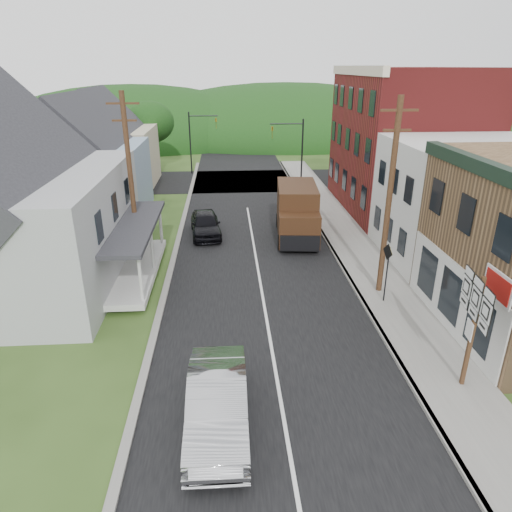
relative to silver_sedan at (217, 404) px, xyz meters
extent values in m
plane|color=#2D4719|center=(2.02, 4.81, -0.83)|extent=(120.00, 120.00, 0.00)
cube|color=black|center=(2.02, 14.81, -0.83)|extent=(9.00, 90.00, 0.02)
cube|color=black|center=(2.02, 31.81, -0.83)|extent=(60.00, 9.00, 0.02)
cube|color=slate|center=(7.92, 12.81, -0.75)|extent=(2.80, 55.00, 0.15)
cube|color=slate|center=(6.57, 12.81, -0.75)|extent=(0.20, 55.00, 0.15)
cube|color=slate|center=(-2.63, 12.81, -0.77)|extent=(0.30, 55.00, 0.12)
cube|color=silver|center=(13.32, 12.31, 2.42)|extent=(8.00, 7.00, 6.50)
cube|color=maroon|center=(13.32, 21.81, 4.17)|extent=(8.00, 12.00, 10.00)
cube|color=#AEB0B4|center=(-9.98, 10.81, 1.92)|extent=(10.00, 12.00, 5.50)
cube|color=#8494B4|center=(-8.98, 21.81, 1.67)|extent=(7.00, 8.00, 5.00)
cube|color=#C4B898|center=(-9.48, 30.81, 1.67)|extent=(7.00, 8.00, 5.00)
cylinder|color=#472D19|center=(7.62, 8.31, 3.67)|extent=(0.26, 0.26, 9.00)
cube|color=#472D19|center=(7.62, 8.31, 7.57)|extent=(1.60, 0.10, 0.10)
cube|color=#472D19|center=(7.62, 8.31, 6.77)|extent=(1.20, 0.10, 0.10)
cylinder|color=#472D19|center=(-4.48, 12.81, 3.67)|extent=(0.26, 0.26, 9.00)
cube|color=#472D19|center=(-4.48, 12.81, 7.57)|extent=(1.60, 0.10, 0.10)
cube|color=#472D19|center=(-4.48, 12.81, 6.77)|extent=(1.20, 0.10, 0.10)
cylinder|color=black|center=(7.02, 28.31, 2.17)|extent=(0.14, 0.14, 6.00)
cylinder|color=black|center=(5.62, 28.31, 4.77)|extent=(2.80, 0.10, 0.10)
imported|color=olive|center=(4.42, 28.31, 4.07)|extent=(0.16, 0.20, 1.00)
cylinder|color=black|center=(-2.98, 35.31, 2.17)|extent=(0.14, 0.14, 6.00)
cylinder|color=black|center=(-1.58, 35.31, 4.77)|extent=(2.80, 0.10, 0.10)
imported|color=olive|center=(-0.38, 35.31, 4.07)|extent=(0.16, 0.20, 1.00)
cylinder|color=#382616|center=(-6.98, 36.81, 1.13)|extent=(0.36, 0.36, 3.92)
ellipsoid|color=#123710|center=(-6.98, 36.81, 4.07)|extent=(4.80, 4.80, 4.08)
ellipsoid|color=#123710|center=(2.02, 59.81, -0.83)|extent=(90.00, 30.00, 16.00)
imported|color=#ACADB1|center=(0.00, 0.00, 0.00)|extent=(1.77, 5.03, 1.66)
imported|color=black|center=(-0.95, 16.91, -0.07)|extent=(2.24, 4.63, 1.52)
cube|color=#311B0D|center=(4.84, 16.62, 0.96)|extent=(2.74, 4.70, 2.97)
cube|color=#311B0D|center=(4.61, 13.97, 0.45)|extent=(2.49, 1.84, 1.95)
cube|color=black|center=(4.62, 14.18, 1.27)|extent=(2.25, 1.41, 0.05)
cube|color=black|center=(4.53, 13.10, -0.06)|extent=(2.26, 0.35, 0.92)
cylinder|color=black|center=(3.54, 14.17, -0.37)|extent=(0.37, 0.94, 0.92)
cylinder|color=black|center=(5.69, 13.98, -0.37)|extent=(0.37, 0.94, 0.92)
cylinder|color=black|center=(3.90, 18.25, -0.37)|extent=(0.37, 0.94, 0.92)
cylinder|color=black|center=(6.04, 18.06, -0.37)|extent=(0.37, 0.94, 0.92)
cube|color=#472D19|center=(8.21, 1.26, 1.32)|extent=(0.14, 0.14, 3.99)
cube|color=black|center=(8.15, 1.26, 2.57)|extent=(0.36, 2.26, 0.09)
cube|color=white|center=(7.99, 0.48, 3.08)|extent=(0.11, 0.62, 0.25)
cube|color=white|center=(7.99, 0.48, 2.57)|extent=(0.12, 0.68, 0.63)
cube|color=white|center=(7.99, 0.48, 2.06)|extent=(0.11, 0.62, 0.32)
cube|color=white|center=(8.10, 1.27, 3.08)|extent=(0.11, 0.62, 0.25)
cube|color=white|center=(8.10, 1.27, 2.57)|extent=(0.12, 0.68, 0.63)
cube|color=white|center=(8.10, 1.27, 2.06)|extent=(0.11, 0.62, 0.32)
cube|color=white|center=(8.21, 2.06, 3.08)|extent=(0.11, 0.62, 0.25)
cube|color=white|center=(8.21, 2.06, 2.57)|extent=(0.12, 0.68, 0.63)
cube|color=white|center=(8.21, 2.06, 2.06)|extent=(0.11, 0.62, 0.32)
cube|color=white|center=(8.10, 1.27, 1.43)|extent=(0.09, 0.51, 0.63)
cylinder|color=black|center=(7.49, 7.23, 0.64)|extent=(0.08, 0.08, 2.63)
cube|color=black|center=(7.42, 7.23, 1.73)|extent=(0.16, 0.76, 0.77)
cube|color=yellow|center=(7.44, 7.23, 1.73)|extent=(0.16, 0.69, 0.70)
camera|label=1|loc=(0.42, -10.82, 9.26)|focal=32.00mm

